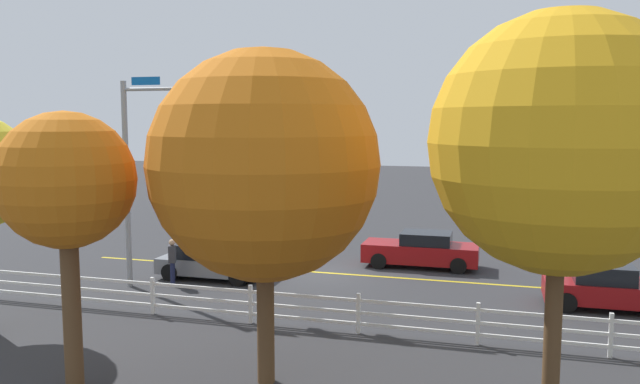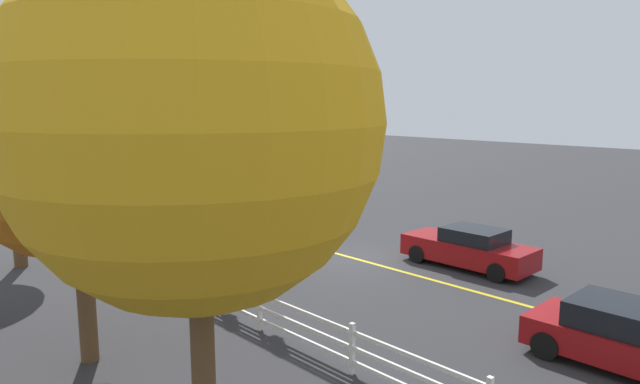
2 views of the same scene
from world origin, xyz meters
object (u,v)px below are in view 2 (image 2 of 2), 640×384
object	(u,v)px
tree_1	(195,124)
tree_3	(75,142)
car_2	(469,248)
pedestrian	(207,227)
car_0	(251,232)
car_1	(621,336)
tree_0	(11,141)

from	to	relation	value
tree_1	tree_3	bearing A→B (deg)	-6.67
car_2	pedestrian	xyz separation A→B (m)	(8.30, 5.44, 0.23)
car_0	car_1	xyz separation A→B (m)	(-13.81, 0.11, 0.04)
car_0	pedestrian	bearing A→B (deg)	-121.53
car_1	pedestrian	world-z (taller)	pedestrian
car_2	tree_3	bearing A→B (deg)	80.67
pedestrian	car_1	bearing A→B (deg)	-20.19
car_1	car_2	distance (m)	7.60
tree_3	car_1	bearing A→B (deg)	-134.57
pedestrian	car_2	bearing A→B (deg)	7.88
tree_0	tree_1	world-z (taller)	tree_1
car_2	tree_1	world-z (taller)	tree_1
car_0	tree_1	distance (m)	15.58
car_0	car_2	xyz separation A→B (m)	(-7.41, -3.99, 0.05)
car_0	tree_3	bearing A→B (deg)	-57.38
pedestrian	tree_0	xyz separation A→B (m)	(2.67, 6.01, 3.53)
tree_0	car_0	bearing A→B (deg)	-115.48
car_0	pedestrian	world-z (taller)	pedestrian
car_1	tree_3	xyz separation A→B (m)	(8.33, 8.45, 4.27)
tree_1	car_2	bearing A→B (deg)	-72.73
car_1	tree_3	bearing A→B (deg)	-135.42
car_2	tree_0	bearing A→B (deg)	45.66
car_1	pedestrian	xyz separation A→B (m)	(14.70, 1.34, 0.24)
pedestrian	tree_0	bearing A→B (deg)	-139.32
car_0	tree_3	world-z (taller)	tree_3
pedestrian	tree_0	distance (m)	7.46
car_2	pedestrian	size ratio (longest dim) A/B	2.75
tree_0	car_1	bearing A→B (deg)	-157.05
car_1	pedestrian	size ratio (longest dim) A/B	2.34
tree_0	tree_1	xyz separation A→B (m)	(-15.09, 1.81, 1.07)
car_0	car_1	size ratio (longest dim) A/B	1.02
car_1	tree_0	size ratio (longest dim) A/B	0.65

